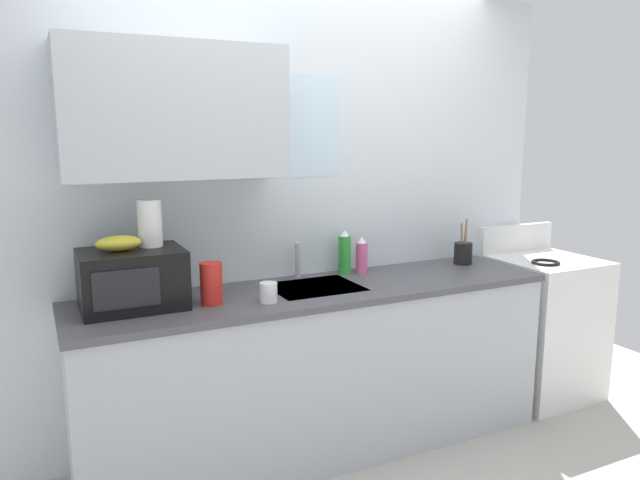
% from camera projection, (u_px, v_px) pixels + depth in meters
% --- Properties ---
extents(kitchen_wall_assembly, '(3.30, 0.42, 2.50)m').
position_uv_depth(kitchen_wall_assembly, '(273.00, 195.00, 3.25)').
color(kitchen_wall_assembly, silver).
rests_on(kitchen_wall_assembly, ground).
extents(counter_unit, '(2.53, 0.63, 0.90)m').
position_uv_depth(counter_unit, '(320.00, 368.00, 3.19)').
color(counter_unit, '#B2B7BC').
rests_on(counter_unit, ground).
extents(sink_faucet, '(0.03, 0.03, 0.20)m').
position_uv_depth(sink_faucet, '(298.00, 260.00, 3.30)').
color(sink_faucet, '#B2B5BA').
rests_on(sink_faucet, counter_unit).
extents(stove_range, '(0.60, 0.60, 1.08)m').
position_uv_depth(stove_range, '(542.00, 325.00, 3.89)').
color(stove_range, white).
rests_on(stove_range, ground).
extents(microwave, '(0.46, 0.35, 0.27)m').
position_uv_depth(microwave, '(132.00, 279.00, 2.73)').
color(microwave, black).
rests_on(microwave, counter_unit).
extents(banana_bunch, '(0.20, 0.11, 0.07)m').
position_uv_depth(banana_bunch, '(119.00, 243.00, 2.68)').
color(banana_bunch, gold).
rests_on(banana_bunch, microwave).
extents(paper_towel_roll, '(0.11, 0.11, 0.22)m').
position_uv_depth(paper_towel_roll, '(150.00, 223.00, 2.78)').
color(paper_towel_roll, white).
rests_on(paper_towel_roll, microwave).
extents(dish_soap_bottle_green, '(0.07, 0.07, 0.25)m').
position_uv_depth(dish_soap_bottle_green, '(345.00, 253.00, 3.40)').
color(dish_soap_bottle_green, green).
rests_on(dish_soap_bottle_green, counter_unit).
extents(dish_soap_bottle_pink, '(0.07, 0.07, 0.21)m').
position_uv_depth(dish_soap_bottle_pink, '(362.00, 256.00, 3.42)').
color(dish_soap_bottle_pink, '#E55999').
rests_on(dish_soap_bottle_pink, counter_unit).
extents(cereal_canister, '(0.10, 0.10, 0.20)m').
position_uv_depth(cereal_canister, '(211.00, 283.00, 2.80)').
color(cereal_canister, red).
rests_on(cereal_canister, counter_unit).
extents(mug_white, '(0.08, 0.08, 0.09)m').
position_uv_depth(mug_white, '(268.00, 292.00, 2.84)').
color(mug_white, white).
rests_on(mug_white, counter_unit).
extents(utensil_crock, '(0.11, 0.11, 0.28)m').
position_uv_depth(utensil_crock, '(463.00, 253.00, 3.65)').
color(utensil_crock, black).
rests_on(utensil_crock, counter_unit).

